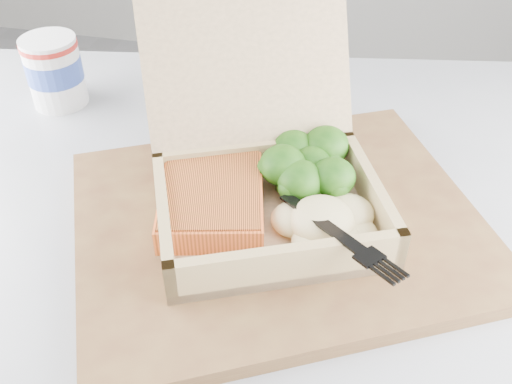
% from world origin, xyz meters
% --- Properties ---
extents(cafe_table, '(0.90, 0.90, 0.72)m').
position_xyz_m(cafe_table, '(0.33, 0.19, 0.54)').
color(cafe_table, black).
rests_on(cafe_table, floor).
extents(serving_tray, '(0.48, 0.45, 0.02)m').
position_xyz_m(serving_tray, '(0.38, 0.22, 0.73)').
color(serving_tray, brown).
rests_on(serving_tray, cafe_table).
extents(takeout_container, '(0.28, 0.30, 0.18)m').
position_xyz_m(takeout_container, '(0.36, 0.24, 0.78)').
color(takeout_container, tan).
rests_on(takeout_container, serving_tray).
extents(salmon_fillet, '(0.12, 0.14, 0.03)m').
position_xyz_m(salmon_fillet, '(0.32, 0.20, 0.76)').
color(salmon_fillet, orange).
rests_on(salmon_fillet, takeout_container).
extents(broccoli_pile, '(0.11, 0.11, 0.04)m').
position_xyz_m(broccoli_pile, '(0.40, 0.26, 0.77)').
color(broccoli_pile, '#366E18').
rests_on(broccoli_pile, takeout_container).
extents(mashed_potatoes, '(0.10, 0.08, 0.03)m').
position_xyz_m(mashed_potatoes, '(0.42, 0.19, 0.76)').
color(mashed_potatoes, '#CAB983').
rests_on(mashed_potatoes, takeout_container).
extents(plastic_fork, '(0.12, 0.12, 0.02)m').
position_xyz_m(plastic_fork, '(0.41, 0.19, 0.78)').
color(plastic_fork, black).
rests_on(plastic_fork, mashed_potatoes).
extents(paper_cup, '(0.07, 0.07, 0.09)m').
position_xyz_m(paper_cup, '(0.06, 0.39, 0.77)').
color(paper_cup, white).
rests_on(paper_cup, cafe_table).
extents(receipt, '(0.11, 0.15, 0.00)m').
position_xyz_m(receipt, '(0.35, 0.43, 0.72)').
color(receipt, silver).
rests_on(receipt, cafe_table).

